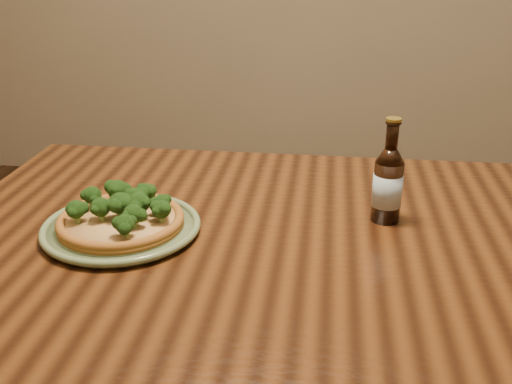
# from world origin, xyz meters

# --- Properties ---
(table) EXTENTS (1.60, 0.90, 0.75)m
(table) POSITION_xyz_m (0.00, 0.10, 0.66)
(table) COLOR #46240F
(table) RESTS_ON ground
(plate) EXTENTS (0.29, 0.29, 0.02)m
(plate) POSITION_xyz_m (-0.44, 0.08, 0.76)
(plate) COLOR #697C55
(plate) RESTS_ON table
(pizza) EXTENTS (0.23, 0.23, 0.07)m
(pizza) POSITION_xyz_m (-0.44, 0.08, 0.78)
(pizza) COLOR #995C22
(pizza) RESTS_ON plate
(beer_bottle) EXTENTS (0.06, 0.06, 0.20)m
(beer_bottle) POSITION_xyz_m (0.04, 0.19, 0.83)
(beer_bottle) COLOR black
(beer_bottle) RESTS_ON table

